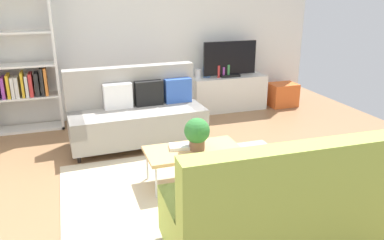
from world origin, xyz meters
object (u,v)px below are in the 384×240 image
object	(u,v)px
vase_0	(198,74)
bottle_2	(228,71)
couch_green	(279,206)
table_book_0	(180,147)
tv_console	(228,93)
vase_1	(207,72)
bookshelf	(20,72)
potted_plant	(197,132)
bottle_0	(219,72)
coffee_table	(193,151)
bottle_1	(224,72)
storage_trunk	(282,95)
tv	(230,60)
couch_beige	(137,113)

from	to	relation	value
vase_0	bottle_2	bearing A→B (deg)	-9.27
couch_green	table_book_0	xyz separation A→B (m)	(-0.42, 1.50, -0.01)
vase_0	bottle_2	world-z (taller)	bottle_2
tv_console	vase_1	xyz separation A→B (m)	(-0.42, 0.05, 0.42)
bookshelf	potted_plant	xyz separation A→B (m)	(2.02, -2.54, -0.33)
potted_plant	vase_0	distance (m)	2.73
table_book_0	bottle_2	distance (m)	2.91
bookshelf	bottle_0	bearing A→B (deg)	-1.04
coffee_table	bottle_0	world-z (taller)	bottle_0
potted_plant	bottle_1	world-z (taller)	bottle_1
storage_trunk	table_book_0	world-z (taller)	table_book_0
tv	vase_0	size ratio (longest dim) A/B	6.34
tv_console	bottle_1	xyz separation A→B (m)	(-0.12, -0.04, 0.41)
couch_green	tv	distance (m)	4.13
tv	bottle_2	world-z (taller)	tv
potted_plant	bottle_2	distance (m)	2.88
potted_plant	bottle_1	bearing A→B (deg)	61.05
coffee_table	bottle_1	distance (m)	2.86
bottle_0	bottle_2	bearing A→B (deg)	0.00
tv_console	bottle_0	bearing A→B (deg)	-169.71
vase_1	bottle_0	world-z (taller)	bottle_0
table_book_0	bottle_2	size ratio (longest dim) A/B	1.08
vase_0	bottle_0	size ratio (longest dim) A/B	0.72
bottle_1	couch_beige	bearing A→B (deg)	-149.98
couch_beige	bottle_1	distance (m)	2.10
table_book_0	coffee_table	bearing A→B (deg)	-30.78
vase_0	couch_beige	bearing A→B (deg)	-139.92
tv_console	tv	world-z (taller)	tv
bottle_1	bottle_0	bearing A→B (deg)	180.00
tv	bottle_0	bearing A→B (deg)	-174.81
bottle_0	tv_console	bearing A→B (deg)	10.29
tv_console	bottle_1	bearing A→B (deg)	-162.04
tv_console	bottle_0	size ratio (longest dim) A/B	6.36
couch_green	storage_trunk	xyz separation A→B (m)	(2.35, 3.82, -0.23)
coffee_table	bottle_2	xyz separation A→B (m)	(1.50, 2.46, 0.36)
couch_green	vase_1	bearing A→B (deg)	79.70
bottle_2	bottle_0	bearing A→B (deg)	180.00
table_book_0	bottle_2	world-z (taller)	bottle_2
potted_plant	table_book_0	distance (m)	0.28
couch_green	bottle_0	world-z (taller)	couch_green
couch_green	tv	size ratio (longest dim) A/B	1.92
tv_console	storage_trunk	xyz separation A→B (m)	(1.10, -0.10, -0.10)
tv	bookshelf	world-z (taller)	bookshelf
tv	bottle_1	distance (m)	0.25
storage_trunk	vase_1	distance (m)	1.61
tv_console	bookshelf	world-z (taller)	bookshelf
table_book_0	bottle_2	bearing A→B (deg)	55.41
vase_0	bottle_2	xyz separation A→B (m)	(0.55, -0.09, 0.03)
tv_console	vase_0	size ratio (longest dim) A/B	8.87
tv_console	bottle_0	xyz separation A→B (m)	(-0.22, -0.04, 0.43)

